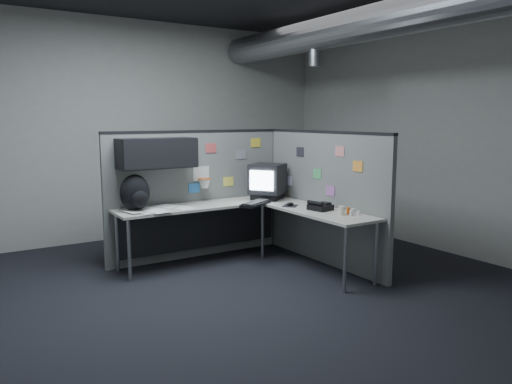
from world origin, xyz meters
TOP-DOWN VIEW (x-y plane):
  - room at (0.56, 0.00)m, footprint 5.62×5.62m
  - partition_back at (-0.25, 1.23)m, footprint 2.44×0.42m
  - partition_right at (1.10, 0.22)m, footprint 0.07×2.23m
  - desk at (0.15, 0.70)m, footprint 2.31×2.11m
  - monitor at (0.73, 0.91)m, footprint 0.56×0.56m
  - keyboard at (0.36, 0.61)m, footprint 0.52×0.40m
  - mouse at (0.67, 0.33)m, footprint 0.26×0.25m
  - phone at (0.81, -0.07)m, footprint 0.25×0.27m
  - bottles at (0.93, -0.48)m, footprint 0.12×0.16m
  - cup at (0.82, -0.43)m, footprint 0.07×0.07m
  - papers at (-0.77, 0.92)m, footprint 0.83×0.58m
  - backpack at (-1.01, 1.00)m, footprint 0.40×0.38m

SIDE VIEW (x-z plane):
  - desk at x=0.15m, z-range 0.25..0.98m
  - papers at x=-0.77m, z-range 0.73..0.75m
  - mouse at x=0.67m, z-range 0.72..0.77m
  - keyboard at x=0.36m, z-range 0.73..0.77m
  - bottles at x=0.93m, z-range 0.72..0.80m
  - phone at x=0.81m, z-range 0.72..0.83m
  - cup at x=0.82m, z-range 0.73..0.83m
  - partition_right at x=1.10m, z-range 0.00..1.63m
  - backpack at x=-1.01m, z-range 0.72..1.15m
  - monitor at x=0.73m, z-range 0.74..1.20m
  - partition_back at x=-0.25m, z-range 0.18..1.81m
  - room at x=0.56m, z-range 0.49..3.71m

